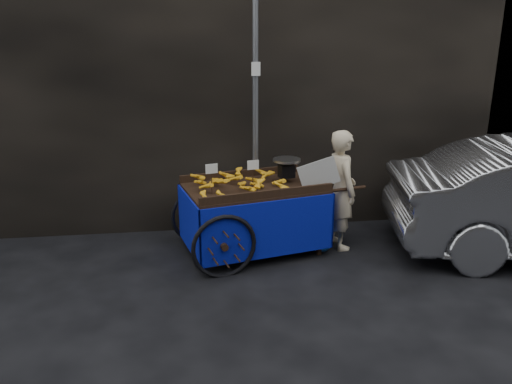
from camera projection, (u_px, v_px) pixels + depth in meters
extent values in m
plane|color=black|center=(245.00, 274.00, 6.18)|extent=(80.00, 80.00, 0.00)
cube|color=black|center=(162.00, 58.00, 7.77)|extent=(11.00, 2.00, 5.00)
cylinder|color=slate|center=(255.00, 99.00, 6.85)|extent=(0.08, 0.08, 4.00)
cube|color=white|center=(256.00, 69.00, 6.69)|extent=(0.12, 0.02, 0.18)
cube|color=black|center=(254.00, 189.00, 6.61)|extent=(1.97, 1.47, 0.07)
cube|color=black|center=(241.00, 174.00, 7.05)|extent=(1.73, 0.44, 0.11)
cube|color=black|center=(269.00, 194.00, 6.13)|extent=(1.73, 0.44, 0.11)
cube|color=black|center=(320.00, 224.00, 6.61)|extent=(0.07, 0.07, 0.88)
cube|color=black|center=(292.00, 204.00, 7.40)|extent=(0.07, 0.07, 0.88)
cylinder|color=black|center=(347.00, 189.00, 6.61)|extent=(0.55, 0.17, 0.04)
cylinder|color=black|center=(316.00, 173.00, 7.40)|extent=(0.55, 0.17, 0.04)
torus|color=black|center=(224.00, 247.00, 6.03)|extent=(0.82, 0.24, 0.83)
torus|color=black|center=(199.00, 215.00, 7.09)|extent=(0.82, 0.24, 0.83)
cylinder|color=black|center=(211.00, 230.00, 6.56)|extent=(0.33, 1.21, 0.06)
cube|color=#080F93|center=(270.00, 230.00, 6.22)|extent=(1.76, 0.43, 0.75)
cube|color=#080F93|center=(240.00, 203.00, 7.23)|extent=(1.76, 0.43, 0.75)
cube|color=#080F93|center=(189.00, 224.00, 6.42)|extent=(0.28, 1.12, 0.75)
cube|color=#080F93|center=(313.00, 208.00, 7.03)|extent=(0.28, 1.12, 0.75)
cube|color=black|center=(286.00, 171.00, 6.78)|extent=(0.23, 0.20, 0.18)
cylinder|color=silver|center=(287.00, 160.00, 6.73)|extent=(0.45, 0.45, 0.03)
cube|color=white|center=(212.00, 169.00, 6.19)|extent=(0.15, 0.05, 0.12)
cube|color=white|center=(253.00, 165.00, 6.38)|extent=(0.15, 0.05, 0.12)
imported|color=beige|center=(341.00, 190.00, 6.78)|extent=(0.47, 0.65, 1.64)
cube|color=silver|center=(319.00, 175.00, 6.46)|extent=(0.59, 0.06, 0.50)
ellipsoid|color=blue|center=(321.00, 242.00, 6.79)|extent=(0.30, 0.24, 0.27)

